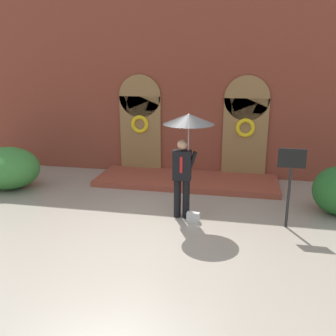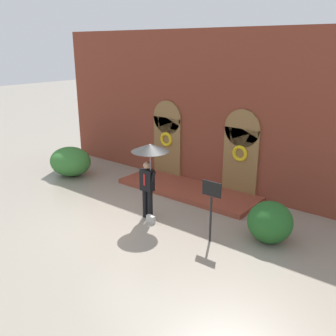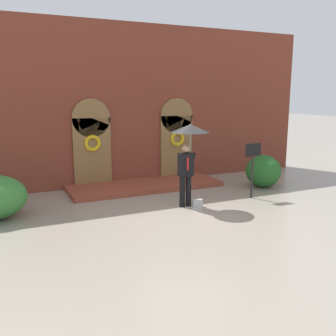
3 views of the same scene
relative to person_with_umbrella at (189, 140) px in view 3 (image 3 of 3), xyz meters
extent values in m
plane|color=gray|center=(-0.37, -0.57, -1.91)|extent=(80.00, 80.00, 0.00)
cube|color=brown|center=(-0.37, 3.63, 0.89)|extent=(14.00, 0.50, 5.60)
cube|color=brown|center=(-1.97, 3.34, -0.71)|extent=(1.30, 0.08, 2.40)
cylinder|color=brown|center=(-1.97, 3.34, 0.49)|extent=(1.30, 0.08, 1.30)
cube|color=brown|center=(1.23, 3.34, -0.71)|extent=(1.30, 0.08, 2.40)
cylinder|color=brown|center=(1.23, 3.34, 0.49)|extent=(1.30, 0.08, 1.30)
torus|color=gold|center=(-1.97, 3.27, -0.36)|extent=(0.56, 0.12, 0.56)
torus|color=gold|center=(1.23, 3.27, -0.36)|extent=(0.56, 0.12, 0.56)
cube|color=brown|center=(-0.37, 2.48, -1.83)|extent=(5.20, 1.80, 0.16)
cylinder|color=black|center=(-0.20, 0.00, -1.46)|extent=(0.16, 0.16, 0.90)
cylinder|color=black|center=(0.00, 0.00, -1.46)|extent=(0.16, 0.16, 0.90)
cube|color=black|center=(-0.10, 0.00, -0.68)|extent=(0.41, 0.26, 0.66)
cube|color=#A51919|center=(-0.10, -0.13, -0.64)|extent=(0.06, 0.01, 0.36)
sphere|color=#A87A5B|center=(-0.10, 0.00, -0.22)|extent=(0.22, 0.22, 0.22)
cylinder|color=black|center=(0.12, 0.00, -0.58)|extent=(0.22, 0.09, 0.46)
cylinder|color=gray|center=(0.03, 0.00, -0.26)|extent=(0.02, 0.02, 0.98)
cone|color=black|center=(0.03, 0.00, 0.34)|extent=(1.10, 1.10, 0.22)
cone|color=white|center=(0.03, 0.00, 0.35)|extent=(0.61, 0.60, 0.20)
cube|color=#B7B7B2|center=(0.20, -0.20, -1.80)|extent=(0.29, 0.15, 0.22)
cylinder|color=black|center=(2.18, -0.06, -1.26)|extent=(0.06, 0.06, 1.30)
cube|color=black|center=(2.18, -0.06, -0.39)|extent=(0.56, 0.03, 0.40)
ellipsoid|color=#235B23|center=(3.42, 0.94, -1.35)|extent=(1.20, 1.20, 1.12)
camera|label=1|loc=(1.19, -7.80, 1.51)|focal=40.00mm
camera|label=2|loc=(6.86, -7.83, 3.15)|focal=40.00mm
camera|label=3|loc=(-4.86, -9.26, 1.29)|focal=40.00mm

